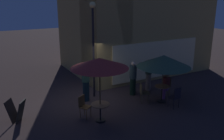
% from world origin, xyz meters
% --- Properties ---
extents(ground_plane, '(60.00, 60.00, 0.00)m').
position_xyz_m(ground_plane, '(0.00, 0.00, 0.00)').
color(ground_plane, '#312626').
extents(cafe_building, '(8.47, 6.25, 9.14)m').
position_xyz_m(cafe_building, '(3.86, 2.86, 4.56)').
color(cafe_building, tan).
rests_on(cafe_building, ground).
extents(street_lamp_near_corner, '(0.29, 0.29, 4.50)m').
position_xyz_m(street_lamp_near_corner, '(0.53, 0.44, 2.93)').
color(street_lamp_near_corner, black).
rests_on(street_lamp_near_corner, ground).
extents(menu_sandwich_board, '(0.83, 0.81, 0.87)m').
position_xyz_m(menu_sandwich_board, '(-3.21, -0.43, 0.45)').
color(menu_sandwich_board, black).
rests_on(menu_sandwich_board, ground).
extents(cafe_table_0, '(0.66, 0.66, 0.78)m').
position_xyz_m(cafe_table_0, '(2.95, -1.70, 0.54)').
color(cafe_table_0, black).
rests_on(cafe_table_0, ground).
extents(cafe_table_1, '(0.73, 0.73, 0.72)m').
position_xyz_m(cafe_table_1, '(-0.36, -1.99, 0.53)').
color(cafe_table_1, black).
rests_on(cafe_table_1, ground).
extents(patio_umbrella_0, '(2.40, 2.40, 2.22)m').
position_xyz_m(patio_umbrella_0, '(2.95, -1.70, 1.95)').
color(patio_umbrella_0, black).
rests_on(patio_umbrella_0, ground).
extents(patio_umbrella_1, '(2.16, 2.16, 2.55)m').
position_xyz_m(patio_umbrella_1, '(-0.36, -1.99, 2.34)').
color(patio_umbrella_1, black).
rests_on(patio_umbrella_1, ground).
extents(cafe_chair_0, '(0.43, 0.43, 0.95)m').
position_xyz_m(cafe_chair_0, '(3.02, -2.52, 0.57)').
color(cafe_chair_0, black).
rests_on(cafe_chair_0, ground).
extents(cafe_chair_1, '(0.55, 0.55, 0.93)m').
position_xyz_m(cafe_chair_1, '(3.60, -1.26, 0.55)').
color(cafe_chair_1, '#4D3E28').
rests_on(cafe_chair_1, ground).
extents(cafe_chair_2, '(0.53, 0.53, 0.90)m').
position_xyz_m(cafe_chair_2, '(2.14, -1.35, 0.55)').
color(cafe_chair_2, '#4D4027').
rests_on(cafe_chair_2, ground).
extents(cafe_chair_3, '(0.54, 0.54, 0.90)m').
position_xyz_m(cafe_chair_3, '(-0.79, -1.33, 0.54)').
color(cafe_chair_3, brown).
rests_on(cafe_chair_3, ground).
extents(patron_seated_0, '(0.53, 0.49, 1.22)m').
position_xyz_m(patron_seated_0, '(3.48, -1.35, 0.69)').
color(patron_seated_0, '#63356E').
rests_on(patron_seated_0, ground).
extents(patron_standing_1, '(0.36, 0.36, 1.72)m').
position_xyz_m(patron_standing_1, '(-0.04, 0.15, 0.87)').
color(patron_standing_1, black).
rests_on(patron_standing_1, ground).
extents(patron_standing_2, '(0.32, 0.32, 1.64)m').
position_xyz_m(patron_standing_2, '(3.37, -0.14, 0.83)').
color(patron_standing_2, '#756355').
rests_on(patron_standing_2, ground).
extents(patron_standing_3, '(0.34, 0.34, 1.71)m').
position_xyz_m(patron_standing_3, '(2.28, -0.31, 0.86)').
color(patron_standing_3, black).
rests_on(patron_standing_3, ground).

